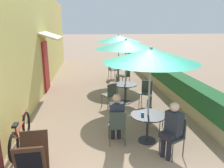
{
  "coord_description": "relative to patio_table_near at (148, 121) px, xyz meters",
  "views": [
    {
      "loc": [
        -0.59,
        -3.1,
        2.82
      ],
      "look_at": [
        0.15,
        3.44,
        1.0
      ],
      "focal_mm": 35.0,
      "sensor_mm": 36.0,
      "label": 1
    }
  ],
  "objects": [
    {
      "name": "cafe_facade_wall",
      "position": [
        -3.37,
        5.39,
        1.56
      ],
      "size": [
        0.98,
        14.34,
        4.2
      ],
      "color": "#E0CC6B",
      "rests_on": "ground_plane"
    },
    {
      "name": "planter_hedge",
      "position": [
        1.93,
        5.43,
        0.01
      ],
      "size": [
        0.6,
        13.34,
        1.01
      ],
      "color": "tan",
      "rests_on": "ground_plane"
    },
    {
      "name": "patio_table_near",
      "position": [
        0.0,
        0.0,
        0.0
      ],
      "size": [
        0.84,
        0.84,
        0.7
      ],
      "color": "#28282D",
      "rests_on": "ground_plane"
    },
    {
      "name": "patio_umbrella_near",
      "position": [
        0.0,
        -0.0,
        1.61
      ],
      "size": [
        2.16,
        2.16,
        2.34
      ],
      "color": "#B7B7BC",
      "rests_on": "ground_plane"
    },
    {
      "name": "cafe_chair_near_left",
      "position": [
        -0.76,
        -0.05,
        -0.01
      ],
      "size": [
        0.41,
        0.41,
        0.87
      ],
      "rotation": [
        0.0,
        0.0,
        6.25
      ],
      "color": "#384238",
      "rests_on": "ground_plane"
    },
    {
      "name": "seated_patron_near_left",
      "position": [
        -0.76,
        0.06,
        0.16
      ],
      "size": [
        0.35,
        0.41,
        1.25
      ],
      "rotation": [
        0.0,
        0.0,
        6.25
      ],
      "color": "#23232D",
      "rests_on": "ground_plane"
    },
    {
      "name": "cafe_chair_near_right",
      "position": [
        0.43,
        -0.63,
        -0.01
      ],
      "size": [
        0.54,
        0.54,
        0.87
      ],
      "rotation": [
        0.0,
        0.0,
        8.35
      ],
      "color": "#384238",
      "rests_on": "ground_plane"
    },
    {
      "name": "seated_patron_near_right",
      "position": [
        0.33,
        -0.69,
        0.16
      ],
      "size": [
        0.5,
        0.47,
        1.25
      ],
      "rotation": [
        0.0,
        0.0,
        8.35
      ],
      "color": "#23232D",
      "rests_on": "ground_plane"
    },
    {
      "name": "cafe_chair_near_back",
      "position": [
        0.33,
        0.69,
        -0.01
      ],
      "size": [
        0.55,
        0.55,
        0.87
      ],
      "rotation": [
        0.0,
        0.0,
        10.44
      ],
      "color": "#384238",
      "rests_on": "ground_plane"
    },
    {
      "name": "coffee_cup_near",
      "position": [
        -0.15,
        -0.05,
        0.22
      ],
      "size": [
        0.07,
        0.07,
        0.09
      ],
      "color": "teal",
      "rests_on": "patio_table_near"
    },
    {
      "name": "patio_table_mid",
      "position": [
        -0.07,
        2.8,
        0.0
      ],
      "size": [
        0.84,
        0.84,
        0.7
      ],
      "color": "#28282D",
      "rests_on": "ground_plane"
    },
    {
      "name": "patio_umbrella_mid",
      "position": [
        -0.07,
        2.8,
        1.61
      ],
      "size": [
        2.16,
        2.16,
        2.34
      ],
      "color": "#B7B7BC",
      "rests_on": "ground_plane"
    },
    {
      "name": "cafe_chair_mid_left",
      "position": [
        0.63,
        2.51,
        -0.01
      ],
      "size": [
        0.54,
        0.54,
        0.87
      ],
      "rotation": [
        0.0,
        0.0,
        8.93
      ],
      "color": "#384238",
      "rests_on": "ground_plane"
    },
    {
      "name": "cafe_chair_mid_right",
      "position": [
        -0.17,
        3.56,
        -0.01
      ],
      "size": [
        0.41,
        0.41,
        0.87
      ],
      "rotation": [
        0.0,
        0.0,
        11.03
      ],
      "color": "#384238",
      "rests_on": "ground_plane"
    },
    {
      "name": "cafe_chair_mid_back",
      "position": [
        -0.68,
        2.33,
        -0.01
      ],
      "size": [
        0.55,
        0.55,
        0.87
      ],
      "rotation": [
        0.0,
        0.0,
        13.12
      ],
      "color": "#384238",
      "rests_on": "ground_plane"
    },
    {
      "name": "patio_table_far",
      "position": [
        0.11,
        5.87,
        0.0
      ],
      "size": [
        0.84,
        0.84,
        0.7
      ],
      "color": "#28282D",
      "rests_on": "ground_plane"
    },
    {
      "name": "patio_umbrella_far",
      "position": [
        0.11,
        5.87,
        1.61
      ],
      "size": [
        2.16,
        2.16,
        2.34
      ],
      "color": "#B7B7BC",
      "rests_on": "ground_plane"
    },
    {
      "name": "cafe_chair_far_left",
      "position": [
        -0.15,
        6.59,
        -0.01
      ],
      "size": [
        0.49,
        0.49,
        0.87
      ],
      "rotation": [
        0.0,
        0.0,
        4.96
      ],
      "color": "#384238",
      "rests_on": "ground_plane"
    },
    {
      "name": "cafe_chair_far_right",
      "position": [
        0.37,
        5.15,
        -0.01
      ],
      "size": [
        0.49,
        0.49,
        0.87
      ],
      "rotation": [
        0.0,
        0.0,
        8.1
      ],
      "color": "#384238",
      "rests_on": "ground_plane"
    },
    {
      "name": "coffee_cup_far",
      "position": [
        0.03,
        5.82,
        0.22
      ],
      "size": [
        0.07,
        0.07,
        0.09
      ],
      "color": "teal",
      "rests_on": "patio_table_far"
    },
    {
      "name": "bicycle_leaning",
      "position": [
        -3.02,
        0.07,
        -0.19
      ],
      "size": [
        0.12,
        1.76,
        0.73
      ],
      "rotation": [
        0.0,
        0.0,
        0.03
      ],
      "color": "black",
      "rests_on": "ground_plane"
    },
    {
      "name": "menu_board",
      "position": [
        -2.43,
        -1.24,
        -0.08
      ],
      "size": [
        0.55,
        0.66,
        0.91
      ],
      "rotation": [
        0.0,
        0.0,
        0.05
      ],
      "color": "#422819",
      "rests_on": "ground_plane"
    }
  ]
}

